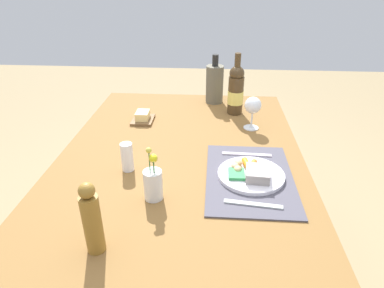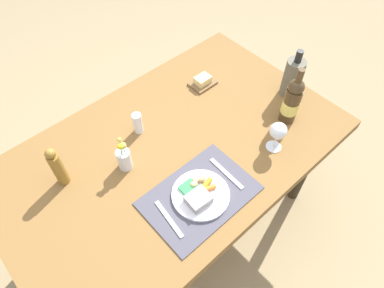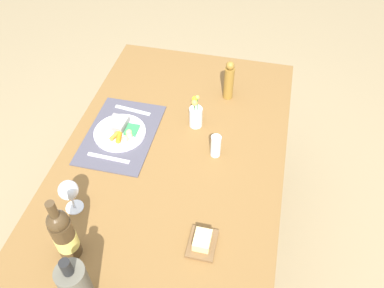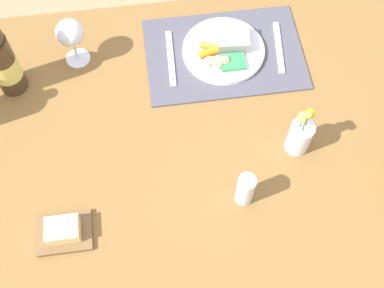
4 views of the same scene
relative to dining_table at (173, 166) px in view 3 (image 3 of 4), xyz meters
The scene contains 13 objects.
ground_plane 0.66m from the dining_table, ahead, with size 8.00×8.00×0.00m, color #99845C.
dining_table is the anchor object (origin of this frame).
placemat 0.28m from the dining_table, 105.57° to the right, with size 0.45×0.31×0.01m, color #4A4853.
dinner_plate 0.29m from the dining_table, 105.68° to the right, with size 0.24×0.24×0.05m.
fork 0.36m from the dining_table, 131.92° to the right, with size 0.02×0.18×0.01m, color silver.
knife 0.29m from the dining_table, 72.52° to the right, with size 0.02×0.19×0.01m, color silver.
wine_glass 0.49m from the dining_table, 41.02° to the right, with size 0.08×0.08×0.15m.
flower_vase 0.26m from the dining_table, 164.26° to the left, with size 0.06×0.06×0.18m.
wine_bottle 0.61m from the dining_table, 23.89° to the right, with size 0.08×0.08×0.30m.
butter_dish 0.46m from the dining_table, 28.87° to the left, with size 0.13×0.10×0.05m.
cooler_bottle 0.71m from the dining_table, 10.59° to the right, with size 0.09×0.09×0.26m.
salt_shaker 0.23m from the dining_table, 104.63° to the left, with size 0.04×0.04×0.11m, color white.
pepper_mill 0.51m from the dining_table, 158.69° to the left, with size 0.05×0.05×0.21m.
Camera 3 is at (1.09, 0.34, 2.02)m, focal length 36.82 mm.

